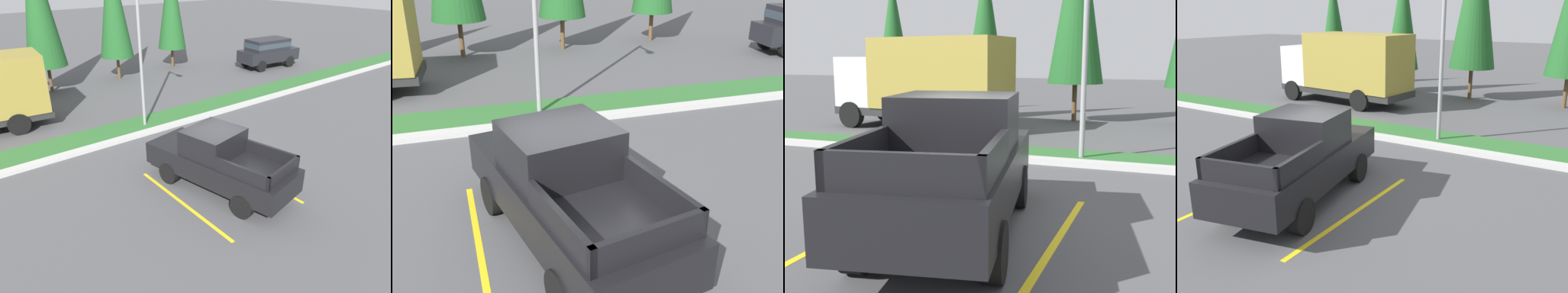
# 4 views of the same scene
# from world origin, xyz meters

# --- Properties ---
(ground_plane) EXTENTS (120.00, 120.00, 0.00)m
(ground_plane) POSITION_xyz_m (0.00, 0.00, 0.00)
(ground_plane) COLOR #4C4C4F
(parking_line_near) EXTENTS (0.12, 4.80, 0.01)m
(parking_line_near) POSITION_xyz_m (-1.89, -0.51, 0.00)
(parking_line_near) COLOR yellow
(parking_line_near) RESTS_ON ground
(parking_line_far) EXTENTS (0.12, 4.80, 0.01)m
(parking_line_far) POSITION_xyz_m (1.21, -0.51, 0.00)
(parking_line_far) COLOR yellow
(parking_line_far) RESTS_ON ground
(curb_strip) EXTENTS (56.00, 0.40, 0.15)m
(curb_strip) POSITION_xyz_m (0.00, 5.00, 0.07)
(curb_strip) COLOR #B2B2AD
(curb_strip) RESTS_ON ground
(grass_median) EXTENTS (56.00, 1.80, 0.06)m
(grass_median) POSITION_xyz_m (0.00, 6.10, 0.03)
(grass_median) COLOR #2D662D
(grass_median) RESTS_ON ground
(pickup_truck_main) EXTENTS (2.88, 5.49, 2.10)m
(pickup_truck_main) POSITION_xyz_m (-0.35, -0.46, 1.04)
(pickup_truck_main) COLOR black
(pickup_truck_main) RESTS_ON ground
(cargo_truck_distant) EXTENTS (7.00, 3.09, 3.40)m
(cargo_truck_distant) POSITION_xyz_m (-6.01, 9.76, 1.85)
(cargo_truck_distant) COLOR black
(cargo_truck_distant) RESTS_ON ground
(street_light) EXTENTS (0.24, 1.49, 7.45)m
(street_light) POSITION_xyz_m (0.53, 5.76, 4.28)
(street_light) COLOR gray
(street_light) RESTS_ON ground
(cypress_tree_leftmost) EXTENTS (1.71, 1.71, 6.58)m
(cypress_tree_leftmost) POSITION_xyz_m (-9.99, 14.17, 3.87)
(cypress_tree_leftmost) COLOR brown
(cypress_tree_leftmost) RESTS_ON ground
(cypress_tree_left_inner) EXTENTS (1.83, 1.83, 7.05)m
(cypress_tree_left_inner) POSITION_xyz_m (-5.27, 14.15, 4.15)
(cypress_tree_left_inner) COLOR brown
(cypress_tree_left_inner) RESTS_ON ground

